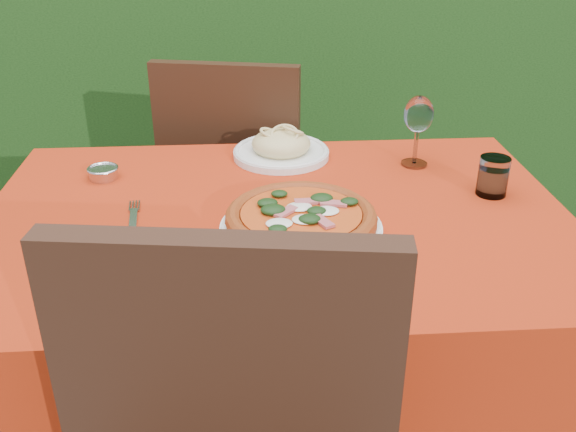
{
  "coord_description": "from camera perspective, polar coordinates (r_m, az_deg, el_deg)",
  "views": [
    {
      "loc": [
        -0.06,
        -1.22,
        1.37
      ],
      "look_at": [
        0.02,
        -0.05,
        0.77
      ],
      "focal_mm": 40.0,
      "sensor_mm": 36.0,
      "label": 1
    }
  ],
  "objects": [
    {
      "name": "hedge",
      "position": [
        2.81,
        -2.77,
        17.83
      ],
      "size": [
        3.2,
        0.55,
        1.78
      ],
      "color": "black",
      "rests_on": "ground"
    },
    {
      "name": "dining_table",
      "position": [
        1.45,
        -0.93,
        -5.16
      ],
      "size": [
        1.26,
        0.86,
        0.75
      ],
      "color": "#492817",
      "rests_on": "ground"
    },
    {
      "name": "chair_far",
      "position": [
        2.05,
        -4.58,
        3.09
      ],
      "size": [
        0.5,
        0.5,
        0.94
      ],
      "rotation": [
        0.0,
        0.0,
        2.93
      ],
      "color": "black",
      "rests_on": "ground"
    },
    {
      "name": "pizza_plate",
      "position": [
        1.28,
        1.17,
        -0.44
      ],
      "size": [
        0.39,
        0.39,
        0.06
      ],
      "rotation": [
        0.0,
        0.0,
        -0.4
      ],
      "color": "white",
      "rests_on": "dining_table"
    },
    {
      "name": "pasta_plate",
      "position": [
        1.66,
        -0.61,
        6.1
      ],
      "size": [
        0.25,
        0.25,
        0.07
      ],
      "rotation": [
        0.0,
        0.0,
        0.41
      ],
      "color": "white",
      "rests_on": "dining_table"
    },
    {
      "name": "water_glass",
      "position": [
        1.52,
        17.74,
        3.23
      ],
      "size": [
        0.07,
        0.07,
        0.09
      ],
      "color": "silver",
      "rests_on": "dining_table"
    },
    {
      "name": "wine_glass",
      "position": [
        1.61,
        11.52,
        8.59
      ],
      "size": [
        0.07,
        0.07,
        0.18
      ],
      "color": "silver",
      "rests_on": "dining_table"
    },
    {
      "name": "fork",
      "position": [
        1.36,
        -13.64,
        -0.85
      ],
      "size": [
        0.05,
        0.21,
        0.01
      ],
      "primitive_type": "cube",
      "rotation": [
        0.0,
        0.0,
        0.1
      ],
      "color": "#AFAFB6",
      "rests_on": "dining_table"
    },
    {
      "name": "steel_ramekin",
      "position": [
        1.6,
        -16.09,
        3.65
      ],
      "size": [
        0.07,
        0.07,
        0.03
      ],
      "primitive_type": "cylinder",
      "color": "silver",
      "rests_on": "dining_table"
    }
  ]
}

